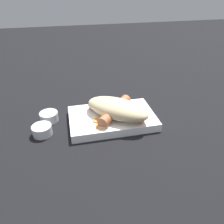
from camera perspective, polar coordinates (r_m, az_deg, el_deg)
ground_plane at (r=0.65m, az=0.00°, el=-2.56°), size 3.00×3.00×0.00m
food_tray at (r=0.64m, az=0.00°, el=-1.67°), size 0.25×0.15×0.02m
bread_roll at (r=0.61m, az=1.39°, el=0.87°), size 0.20×0.19×0.05m
sausage at (r=0.62m, az=0.92°, el=0.28°), size 0.15×0.13×0.03m
pickled_veggies at (r=0.59m, az=-2.76°, el=-3.26°), size 0.04×0.06×0.00m
condiment_cup_near at (r=0.67m, az=-16.10°, el=-1.28°), size 0.05×0.05×0.03m
condiment_cup_far at (r=0.62m, az=-17.76°, el=-4.66°), size 0.05×0.05×0.03m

